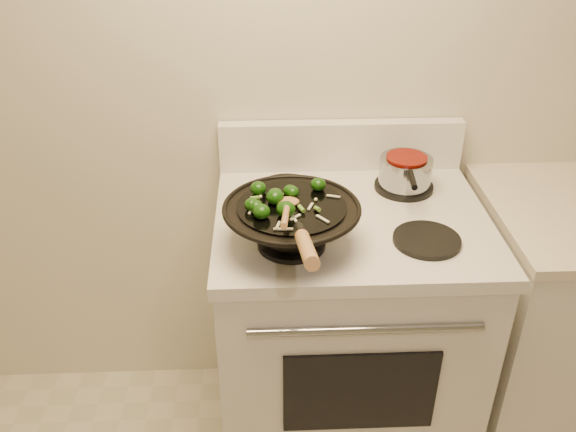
{
  "coord_description": "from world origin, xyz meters",
  "views": [
    {
      "loc": [
        -0.41,
        -0.31,
        1.82
      ],
      "look_at": [
        -0.36,
        1.01,
        1.02
      ],
      "focal_mm": 38.0,
      "sensor_mm": 36.0,
      "label": 1
    }
  ],
  "objects": [
    {
      "name": "stirfry",
      "position": [
        -0.38,
        1.03,
        1.06
      ],
      "size": [
        0.25,
        0.22,
        0.04
      ],
      "color": "#103608",
      "rests_on": "wok"
    },
    {
      "name": "saucepan",
      "position": [
        0.01,
        1.32,
        0.98
      ],
      "size": [
        0.16,
        0.26,
        0.09
      ],
      "color": "gray",
      "rests_on": "stove"
    },
    {
      "name": "stove",
      "position": [
        -0.17,
        1.17,
        0.47
      ],
      "size": [
        0.78,
        0.67,
        1.08
      ],
      "color": "white",
      "rests_on": "ground"
    },
    {
      "name": "wooden_spoon",
      "position": [
        -0.36,
        0.95,
        1.07
      ],
      "size": [
        0.06,
        0.27,
        0.09
      ],
      "color": "#A1703F",
      "rests_on": "wok"
    },
    {
      "name": "wok",
      "position": [
        -0.35,
        1.02,
        0.99
      ],
      "size": [
        0.36,
        0.59,
        0.23
      ],
      "color": "black",
      "rests_on": "stove"
    }
  ]
}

